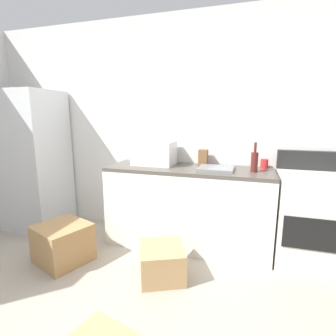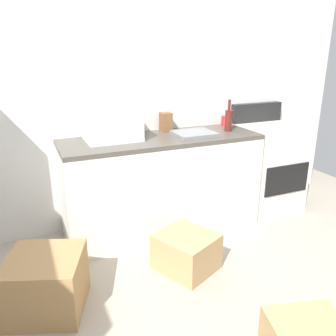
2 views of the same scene
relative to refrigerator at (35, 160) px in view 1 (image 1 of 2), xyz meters
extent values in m
plane|color=#9E9384|center=(1.75, -1.15, -0.89)|extent=(6.00, 6.00, 0.00)
cube|color=silver|center=(1.75, 0.40, 0.41)|extent=(5.00, 0.10, 2.60)
cube|color=silver|center=(2.05, 0.05, -0.46)|extent=(1.80, 0.60, 0.86)
cube|color=#4C473F|center=(2.05, 0.05, -0.01)|extent=(1.80, 0.60, 0.04)
cube|color=silver|center=(0.00, 0.00, 0.00)|extent=(0.68, 0.66, 1.77)
cube|color=silver|center=(3.27, 0.05, -0.44)|extent=(0.60, 0.60, 0.90)
cube|color=black|center=(3.27, -0.25, -0.47)|extent=(0.52, 0.02, 0.30)
cube|color=black|center=(3.27, 0.31, 0.11)|extent=(0.60, 0.08, 0.20)
cube|color=white|center=(1.62, 0.12, 0.15)|extent=(0.46, 0.34, 0.27)
cube|color=slate|center=(2.35, 0.01, 0.03)|extent=(0.36, 0.32, 0.03)
cylinder|color=#591E19|center=(2.73, 0.03, 0.11)|extent=(0.07, 0.07, 0.20)
cylinder|color=#591E19|center=(2.73, 0.03, 0.26)|extent=(0.03, 0.03, 0.10)
cylinder|color=red|center=(2.84, 0.25, 0.06)|extent=(0.08, 0.08, 0.10)
cube|color=brown|center=(2.18, 0.25, 0.10)|extent=(0.10, 0.10, 0.18)
cube|color=tan|center=(1.96, -0.64, -0.74)|extent=(0.53, 0.55, 0.29)
cube|color=#A37A4C|center=(0.92, -0.68, -0.69)|extent=(0.60, 0.60, 0.39)
camera|label=1|loc=(2.66, -2.70, 0.58)|focal=27.88mm
camera|label=2|loc=(0.89, -2.74, 0.74)|focal=37.10mm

